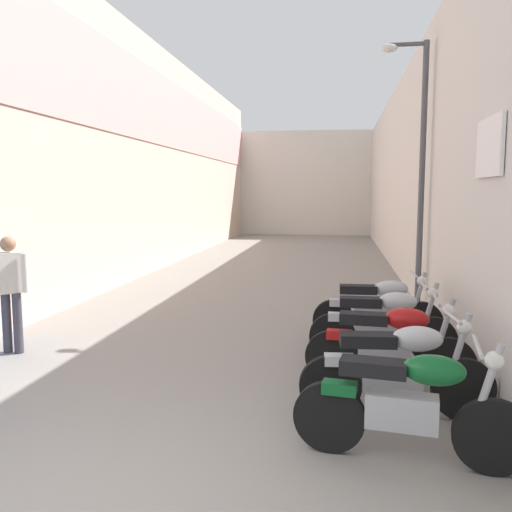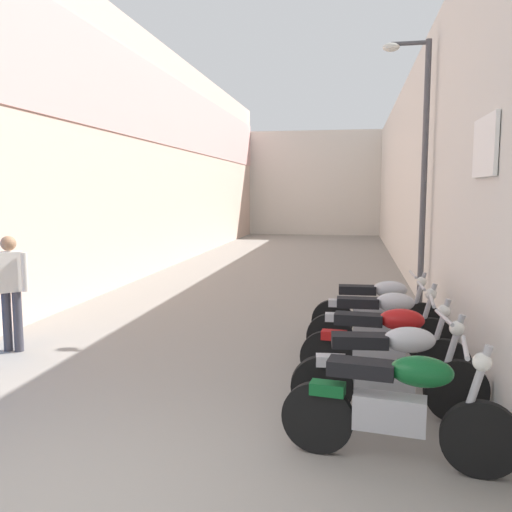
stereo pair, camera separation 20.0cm
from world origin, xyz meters
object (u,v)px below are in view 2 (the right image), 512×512
at_px(motorcycle_nearest, 398,404).
at_px(motorcycle_second, 390,368).
at_px(motorcycle_third, 385,344).
at_px(motorcycle_fourth, 381,324).
at_px(pedestrian_mid_alley, 11,284).
at_px(motorcycle_fifth, 377,308).
at_px(street_lamp, 419,158).

height_order(motorcycle_nearest, motorcycle_second, same).
distance_m(motorcycle_third, motorcycle_fourth, 0.92).
bearing_deg(motorcycle_fourth, pedestrian_mid_alley, -175.54).
bearing_deg(motorcycle_second, motorcycle_third, 90.00).
bearing_deg(pedestrian_mid_alley, motorcycle_nearest, -24.65).
bearing_deg(motorcycle_second, pedestrian_mid_alley, 164.31).
distance_m(motorcycle_fifth, street_lamp, 2.90).
bearing_deg(motorcycle_nearest, street_lamp, 82.45).
distance_m(motorcycle_third, street_lamp, 4.26).
xyz_separation_m(motorcycle_fourth, motorcycle_fifth, (-0.00, 0.91, 0.00)).
height_order(motorcycle_nearest, motorcycle_fifth, same).
relative_size(motorcycle_fifth, street_lamp, 0.40).
xyz_separation_m(motorcycle_nearest, pedestrian_mid_alley, (-4.88, 2.24, 0.42)).
height_order(motorcycle_third, motorcycle_fifth, same).
bearing_deg(motorcycle_second, street_lamp, 80.99).
bearing_deg(motorcycle_fifth, pedestrian_mid_alley, -165.17).
height_order(motorcycle_third, pedestrian_mid_alley, pedestrian_mid_alley).
relative_size(motorcycle_nearest, pedestrian_mid_alley, 1.17).
relative_size(motorcycle_fifth, pedestrian_mid_alley, 1.18).
relative_size(motorcycle_fourth, street_lamp, 0.40).
xyz_separation_m(motorcycle_fifth, street_lamp, (0.70, 1.74, 2.21)).
distance_m(motorcycle_nearest, motorcycle_fifth, 3.53).
bearing_deg(motorcycle_nearest, pedestrian_mid_alley, 155.35).
distance_m(motorcycle_second, pedestrian_mid_alley, 5.09).
relative_size(motorcycle_nearest, street_lamp, 0.40).
xyz_separation_m(motorcycle_fourth, pedestrian_mid_alley, (-4.88, -0.38, 0.42)).
relative_size(motorcycle_nearest, motorcycle_fifth, 1.00).
bearing_deg(motorcycle_third, street_lamp, 78.94).
bearing_deg(motorcycle_fourth, motorcycle_third, -90.00).
distance_m(motorcycle_nearest, motorcycle_second, 0.87).
distance_m(motorcycle_fifth, pedestrian_mid_alley, 5.06).
xyz_separation_m(motorcycle_third, motorcycle_fifth, (0.00, 1.83, 0.00)).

